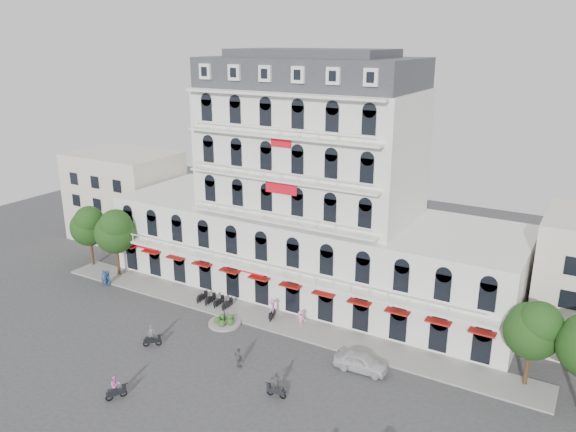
# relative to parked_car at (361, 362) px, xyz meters

# --- Properties ---
(ground) EXTENTS (120.00, 120.00, 0.00)m
(ground) POSITION_rel_parked_car_xyz_m (-11.70, -5.34, -0.78)
(ground) COLOR #38383A
(ground) RESTS_ON ground
(sidewalk) EXTENTS (53.00, 4.00, 0.16)m
(sidewalk) POSITION_rel_parked_car_xyz_m (-11.70, 3.66, -0.70)
(sidewalk) COLOR gray
(sidewalk) RESTS_ON ground
(main_building) EXTENTS (45.00, 15.00, 25.80)m
(main_building) POSITION_rel_parked_car_xyz_m (-11.70, 12.65, 9.18)
(main_building) COLOR silver
(main_building) RESTS_ON ground
(flank_building_west) EXTENTS (14.00, 10.00, 12.00)m
(flank_building_west) POSITION_rel_parked_car_xyz_m (-41.70, 14.66, 5.22)
(flank_building_west) COLOR beige
(flank_building_west) RESTS_ON ground
(traffic_island) EXTENTS (3.20, 3.20, 1.60)m
(traffic_island) POSITION_rel_parked_car_xyz_m (-14.70, 0.66, -0.53)
(traffic_island) COLOR gray
(traffic_island) RESTS_ON ground
(parked_scooter_row) EXTENTS (4.40, 1.80, 1.10)m
(parked_scooter_row) POSITION_rel_parked_car_xyz_m (-18.05, 3.46, -0.78)
(parked_scooter_row) COLOR black
(parked_scooter_row) RESTS_ON ground
(tree_west_outer) EXTENTS (4.50, 4.48, 7.76)m
(tree_west_outer) POSITION_rel_parked_car_xyz_m (-37.65, 4.64, 4.56)
(tree_west_outer) COLOR #382314
(tree_west_outer) RESTS_ON ground
(tree_west_inner) EXTENTS (4.76, 4.76, 8.25)m
(tree_west_inner) POSITION_rel_parked_car_xyz_m (-32.65, 4.14, 4.90)
(tree_west_inner) COLOR #382314
(tree_west_inner) RESTS_ON ground
(tree_east_inner) EXTENTS (4.40, 4.37, 7.57)m
(tree_east_inner) POSITION_rel_parked_car_xyz_m (12.35, 4.64, 4.43)
(tree_east_inner) COLOR #382314
(tree_east_inner) RESTS_ON ground
(parked_car) EXTENTS (4.71, 2.14, 1.57)m
(parked_car) POSITION_rel_parked_car_xyz_m (0.00, 0.00, 0.00)
(parked_car) COLOR silver
(parked_car) RESTS_ON ground
(rider_west) EXTENTS (1.38, 1.23, 2.10)m
(rider_west) POSITION_rel_parked_car_xyz_m (-17.98, -5.93, 0.14)
(rider_west) COLOR black
(rider_west) RESTS_ON ground
(rider_southwest) EXTENTS (1.04, 1.54, 2.00)m
(rider_southwest) POSITION_rel_parked_car_xyz_m (-14.88, -13.21, 0.21)
(rider_southwest) COLOR black
(rider_southwest) RESTS_ON ground
(rider_northeast) EXTENTS (1.70, 0.52, 2.22)m
(rider_northeast) POSITION_rel_parked_car_xyz_m (-4.24, -6.77, 0.32)
(rider_northeast) COLOR black
(rider_northeast) RESTS_ON ground
(rider_center) EXTENTS (0.91, 1.67, 2.19)m
(rider_center) POSITION_rel_parked_car_xyz_m (-11.19, 3.87, 0.37)
(rider_center) COLOR black
(rider_center) RESTS_ON ground
(pedestrian_left) EXTENTS (0.87, 0.59, 1.71)m
(pedestrian_left) POSITION_rel_parked_car_xyz_m (-31.70, 1.52, 0.07)
(pedestrian_left) COLOR navy
(pedestrian_left) RESTS_ON ground
(pedestrian_mid) EXTENTS (1.18, 0.79, 1.86)m
(pedestrian_mid) POSITION_rel_parked_car_xyz_m (-9.16, -4.83, 0.15)
(pedestrian_mid) COLOR #57575E
(pedestrian_mid) RESTS_ON ground
(pedestrian_right) EXTENTS (1.07, 0.62, 1.65)m
(pedestrian_right) POSITION_rel_parked_car_xyz_m (-8.08, 4.16, 0.04)
(pedestrian_right) COLOR pink
(pedestrian_right) RESTS_ON ground
(pedestrian_far) EXTENTS (0.84, 0.80, 1.94)m
(pedestrian_far) POSITION_rel_parked_car_xyz_m (-31.70, 1.02, 0.18)
(pedestrian_far) COLOR navy
(pedestrian_far) RESTS_ON ground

